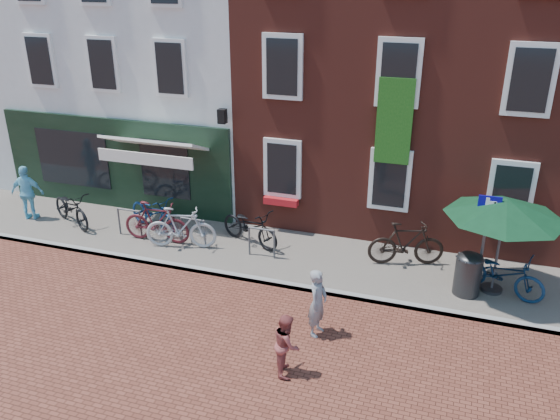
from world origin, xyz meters
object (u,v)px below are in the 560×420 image
(bicycle_5, at_px, (406,244))
(woman, at_px, (318,303))
(cafe_person, at_px, (28,193))
(bicycle_3, at_px, (181,228))
(parasol, at_px, (506,204))
(parking_sign, at_px, (486,227))
(litter_bin, at_px, (468,272))
(boy, at_px, (287,344))
(bicycle_0, at_px, (71,208))
(bicycle_2, at_px, (153,213))
(bicycle_4, at_px, (250,226))
(bicycle_1, at_px, (156,222))
(bicycle_6, at_px, (501,273))

(bicycle_5, bearing_deg, woman, 140.73)
(cafe_person, xyz_separation_m, bicycle_3, (5.29, -0.29, -0.26))
(parasol, bearing_deg, parking_sign, -162.31)
(litter_bin, xyz_separation_m, bicycle_5, (-1.54, 1.00, 0.00))
(boy, distance_m, bicycle_0, 9.12)
(bicycle_2, relative_size, bicycle_4, 1.00)
(woman, bearing_deg, bicycle_1, 72.30)
(bicycle_6, bearing_deg, woman, 146.21)
(parasol, xyz_separation_m, bicycle_3, (-8.06, -0.28, -1.65))
(boy, distance_m, cafe_person, 10.45)
(litter_bin, distance_m, woman, 3.87)
(bicycle_3, xyz_separation_m, bicycle_5, (5.93, 0.96, 0.00))
(litter_bin, xyz_separation_m, bicycle_2, (-8.79, 0.83, -0.05))
(litter_bin, xyz_separation_m, bicycle_6, (0.74, 0.26, -0.05))
(bicycle_0, bearing_deg, parking_sign, -63.76)
(woman, bearing_deg, cafe_person, 82.70)
(cafe_person, distance_m, bicycle_5, 11.24)
(bicycle_4, relative_size, bicycle_6, 1.00)
(bicycle_6, bearing_deg, bicycle_2, 106.10)
(bicycle_4, bearing_deg, litter_bin, -75.76)
(bicycle_1, bearing_deg, cafe_person, 84.81)
(woman, height_order, cafe_person, cafe_person)
(woman, xyz_separation_m, bicycle_3, (-4.51, 2.54, -0.07))
(parking_sign, bearing_deg, parasol, 17.69)
(litter_bin, distance_m, cafe_person, 12.77)
(boy, height_order, bicycle_5, bicycle_5)
(cafe_person, relative_size, bicycle_2, 0.84)
(parking_sign, height_order, bicycle_5, parking_sign)
(bicycle_3, bearing_deg, bicycle_5, -94.57)
(woman, relative_size, bicycle_6, 0.75)
(bicycle_4, relative_size, bicycle_5, 1.03)
(boy, distance_m, bicycle_4, 5.37)
(litter_bin, relative_size, cafe_person, 0.67)
(bicycle_0, distance_m, bicycle_3, 3.82)
(bicycle_6, bearing_deg, parking_sign, 115.09)
(woman, relative_size, bicycle_5, 0.78)
(bicycle_2, bearing_deg, bicycle_4, -66.29)
(bicycle_5, bearing_deg, parasol, -124.81)
(cafe_person, height_order, bicycle_0, cafe_person)
(parking_sign, bearing_deg, bicycle_4, 174.01)
(litter_bin, xyz_separation_m, bicycle_0, (-11.28, 0.37, -0.05))
(woman, height_order, bicycle_5, woman)
(cafe_person, bearing_deg, parking_sign, 165.29)
(bicycle_4, distance_m, bicycle_6, 6.53)
(parasol, bearing_deg, bicycle_0, 179.78)
(woman, relative_size, bicycle_0, 0.75)
(boy, xyz_separation_m, bicycle_6, (3.94, 4.14, -0.01))
(bicycle_3, distance_m, bicycle_4, 1.89)
(cafe_person, relative_size, bicycle_5, 0.86)
(parasol, height_order, bicycle_6, parasol)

